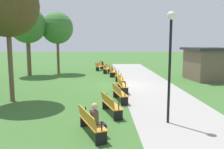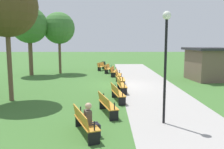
{
  "view_description": "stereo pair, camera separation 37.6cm",
  "coord_description": "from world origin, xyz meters",
  "px_view_note": "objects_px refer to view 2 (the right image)",
  "views": [
    {
      "loc": [
        17.22,
        -1.29,
        3.17
      ],
      "look_at": [
        0.0,
        -0.71,
        0.8
      ],
      "focal_mm": 37.88,
      "sensor_mm": 36.0,
      "label": 1
    },
    {
      "loc": [
        17.23,
        -0.91,
        3.17
      ],
      "look_at": [
        0.0,
        -0.71,
        0.8
      ],
      "focal_mm": 37.88,
      "sensor_mm": 36.0,
      "label": 2
    }
  ],
  "objects_px": {
    "bench_1": "(108,68)",
    "tree_4": "(6,6)",
    "bench_3": "(118,74)",
    "person_seated": "(91,119)",
    "bench_2": "(114,71)",
    "kiosk": "(208,64)",
    "bench_7": "(107,104)",
    "bench_6": "(117,93)",
    "tree_2": "(29,25)",
    "tree_3": "(59,28)",
    "lamp_post": "(166,47)",
    "bench_4": "(121,79)",
    "trash_bin": "(104,65)",
    "bench_0": "(102,66)",
    "bench_5": "(121,85)",
    "bench_8": "(84,122)"
  },
  "relations": [
    {
      "from": "bench_1",
      "to": "tree_4",
      "type": "xyz_separation_m",
      "value": [
        11.69,
        -5.24,
        4.54
      ]
    },
    {
      "from": "bench_3",
      "to": "person_seated",
      "type": "relative_size",
      "value": 1.61
    },
    {
      "from": "bench_2",
      "to": "kiosk",
      "type": "bearing_deg",
      "value": 82.51
    },
    {
      "from": "bench_7",
      "to": "kiosk",
      "type": "height_order",
      "value": "kiosk"
    },
    {
      "from": "bench_6",
      "to": "bench_7",
      "type": "xyz_separation_m",
      "value": [
        2.35,
        -0.53,
        0.0
      ]
    },
    {
      "from": "tree_2",
      "to": "tree_3",
      "type": "distance_m",
      "value": 2.85
    },
    {
      "from": "bench_6",
      "to": "tree_4",
      "type": "height_order",
      "value": "tree_4"
    },
    {
      "from": "bench_7",
      "to": "lamp_post",
      "type": "xyz_separation_m",
      "value": [
        1.13,
        2.26,
        2.5
      ]
    },
    {
      "from": "bench_4",
      "to": "bench_2",
      "type": "bearing_deg",
      "value": -174.9
    },
    {
      "from": "bench_6",
      "to": "trash_bin",
      "type": "relative_size",
      "value": 2.22
    },
    {
      "from": "trash_bin",
      "to": "kiosk",
      "type": "relative_size",
      "value": 0.22
    },
    {
      "from": "tree_4",
      "to": "trash_bin",
      "type": "bearing_deg",
      "value": 163.08
    },
    {
      "from": "bench_3",
      "to": "bench_6",
      "type": "xyz_separation_m",
      "value": [
        7.21,
        -0.32,
        0.0
      ]
    },
    {
      "from": "bench_1",
      "to": "tree_3",
      "type": "bearing_deg",
      "value": -70.57
    },
    {
      "from": "bench_0",
      "to": "tree_2",
      "type": "height_order",
      "value": "tree_2"
    },
    {
      "from": "person_seated",
      "to": "kiosk",
      "type": "distance_m",
      "value": 14.91
    },
    {
      "from": "tree_4",
      "to": "lamp_post",
      "type": "relative_size",
      "value": 1.54
    },
    {
      "from": "bench_4",
      "to": "tree_3",
      "type": "xyz_separation_m",
      "value": [
        -6.8,
        -5.86,
        4.06
      ]
    },
    {
      "from": "tree_2",
      "to": "bench_6",
      "type": "bearing_deg",
      "value": 37.7
    },
    {
      "from": "bench_0",
      "to": "tree_4",
      "type": "distance_m",
      "value": 15.38
    },
    {
      "from": "lamp_post",
      "to": "bench_3",
      "type": "bearing_deg",
      "value": -172.5
    },
    {
      "from": "bench_1",
      "to": "bench_4",
      "type": "distance_m",
      "value": 7.22
    },
    {
      "from": "bench_1",
      "to": "bench_6",
      "type": "relative_size",
      "value": 1.0
    },
    {
      "from": "bench_4",
      "to": "lamp_post",
      "type": "height_order",
      "value": "lamp_post"
    },
    {
      "from": "bench_6",
      "to": "kiosk",
      "type": "distance_m",
      "value": 10.6
    },
    {
      "from": "person_seated",
      "to": "bench_5",
      "type": "bearing_deg",
      "value": 148.92
    },
    {
      "from": "bench_3",
      "to": "bench_7",
      "type": "xyz_separation_m",
      "value": [
        9.56,
        -0.85,
        0.0
      ]
    },
    {
      "from": "bench_7",
      "to": "bench_8",
      "type": "height_order",
      "value": "same"
    },
    {
      "from": "bench_1",
      "to": "tree_4",
      "type": "relative_size",
      "value": 0.29
    },
    {
      "from": "trash_bin",
      "to": "kiosk",
      "type": "distance_m",
      "value": 12.38
    },
    {
      "from": "bench_8",
      "to": "kiosk",
      "type": "height_order",
      "value": "kiosk"
    },
    {
      "from": "bench_4",
      "to": "lamp_post",
      "type": "distance_m",
      "value": 8.74
    },
    {
      "from": "bench_0",
      "to": "bench_3",
      "type": "distance_m",
      "value": 7.21
    },
    {
      "from": "bench_7",
      "to": "tree_2",
      "type": "distance_m",
      "value": 15.25
    },
    {
      "from": "bench_1",
      "to": "person_seated",
      "type": "distance_m",
      "value": 16.83
    },
    {
      "from": "tree_3",
      "to": "kiosk",
      "type": "height_order",
      "value": "tree_3"
    },
    {
      "from": "tree_4",
      "to": "person_seated",
      "type": "bearing_deg",
      "value": 42.73
    },
    {
      "from": "bench_3",
      "to": "lamp_post",
      "type": "xyz_separation_m",
      "value": [
        10.69,
        1.41,
        2.5
      ]
    },
    {
      "from": "person_seated",
      "to": "tree_2",
      "type": "relative_size",
      "value": 0.19
    },
    {
      "from": "person_seated",
      "to": "tree_4",
      "type": "height_order",
      "value": "tree_4"
    },
    {
      "from": "bench_4",
      "to": "bench_8",
      "type": "distance_m",
      "value": 9.6
    },
    {
      "from": "bench_3",
      "to": "bench_8",
      "type": "xyz_separation_m",
      "value": [
        11.86,
        -1.59,
        0.0
      ]
    },
    {
      "from": "bench_5",
      "to": "kiosk",
      "type": "relative_size",
      "value": 0.48
    },
    {
      "from": "tree_2",
      "to": "lamp_post",
      "type": "bearing_deg",
      "value": 35.11
    },
    {
      "from": "person_seated",
      "to": "tree_2",
      "type": "height_order",
      "value": "tree_2"
    },
    {
      "from": "bench_7",
      "to": "trash_bin",
      "type": "distance_m",
      "value": 17.99
    },
    {
      "from": "bench_0",
      "to": "bench_5",
      "type": "distance_m",
      "value": 11.96
    },
    {
      "from": "bench_1",
      "to": "bench_4",
      "type": "bearing_deg",
      "value": 23.02
    },
    {
      "from": "bench_2",
      "to": "bench_0",
      "type": "bearing_deg",
      "value": -154.45
    },
    {
      "from": "bench_8",
      "to": "tree_2",
      "type": "relative_size",
      "value": 0.3
    }
  ]
}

